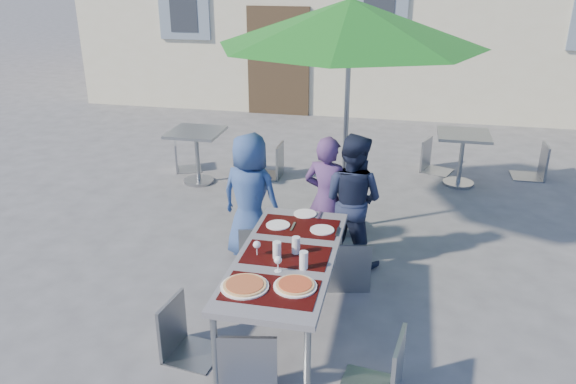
% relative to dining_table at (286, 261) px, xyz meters
% --- Properties ---
extents(ground, '(90.00, 90.00, 0.00)m').
position_rel_dining_table_xyz_m(ground, '(0.19, -0.04, -0.70)').
color(ground, '#4E4E51').
rests_on(ground, ground).
extents(dining_table, '(0.80, 1.85, 0.76)m').
position_rel_dining_table_xyz_m(dining_table, '(0.00, 0.00, 0.00)').
color(dining_table, '#4F4E53').
rests_on(dining_table, ground).
extents(pizza_near_left, '(0.36, 0.36, 0.03)m').
position_rel_dining_table_xyz_m(pizza_near_left, '(-0.20, -0.56, 0.07)').
color(pizza_near_left, white).
rests_on(pizza_near_left, dining_table).
extents(pizza_near_right, '(0.33, 0.33, 0.03)m').
position_rel_dining_table_xyz_m(pizza_near_right, '(0.17, -0.47, 0.07)').
color(pizza_near_right, white).
rests_on(pizza_near_right, dining_table).
extents(glassware, '(0.48, 0.38, 0.15)m').
position_rel_dining_table_xyz_m(glassware, '(0.03, -0.09, 0.13)').
color(glassware, silver).
rests_on(glassware, dining_table).
extents(place_settings, '(0.67, 0.53, 0.01)m').
position_rel_dining_table_xyz_m(place_settings, '(0.01, 0.62, 0.06)').
color(place_settings, white).
rests_on(place_settings, dining_table).
extents(child_0, '(0.76, 0.59, 1.39)m').
position_rel_dining_table_xyz_m(child_0, '(-0.67, 1.27, -0.00)').
color(child_0, '#2E4981').
rests_on(child_0, ground).
extents(child_1, '(0.58, 0.46, 1.39)m').
position_rel_dining_table_xyz_m(child_1, '(0.14, 1.34, -0.00)').
color(child_1, '#4E3266').
rests_on(child_1, ground).
extents(child_2, '(0.79, 0.63, 1.43)m').
position_rel_dining_table_xyz_m(child_2, '(0.39, 1.37, 0.02)').
color(child_2, '#1B223C').
rests_on(child_2, ground).
extents(chair_0, '(0.50, 0.50, 0.89)m').
position_rel_dining_table_xyz_m(chair_0, '(-0.55, 1.08, -0.18)').
color(chair_0, gray).
rests_on(chair_0, ground).
extents(chair_1, '(0.61, 0.61, 1.05)m').
position_rel_dining_table_xyz_m(chair_1, '(-0.08, 1.10, -0.07)').
color(chair_1, gray).
rests_on(chair_1, ground).
extents(chair_2, '(0.51, 0.52, 0.97)m').
position_rel_dining_table_xyz_m(chair_2, '(0.43, 0.84, -0.12)').
color(chair_2, gray).
rests_on(chair_2, ground).
extents(chair_3, '(0.46, 0.45, 0.92)m').
position_rel_dining_table_xyz_m(chair_3, '(-0.76, -0.47, -0.16)').
color(chair_3, gray).
rests_on(chair_3, ground).
extents(chair_4, '(0.49, 0.48, 0.97)m').
position_rel_dining_table_xyz_m(chair_4, '(0.86, -0.60, -0.13)').
color(chair_4, '#90979C').
rests_on(chair_4, ground).
extents(chair_5, '(0.51, 0.51, 0.98)m').
position_rel_dining_table_xyz_m(chair_5, '(-0.09, -0.93, -0.12)').
color(chair_5, gray).
rests_on(chair_5, ground).
extents(patio_umbrella, '(2.91, 2.91, 2.65)m').
position_rel_dining_table_xyz_m(patio_umbrella, '(0.22, 2.14, 1.70)').
color(patio_umbrella, '#999AA0').
rests_on(patio_umbrella, ground).
extents(cafe_table_0, '(0.73, 0.73, 0.78)m').
position_rel_dining_table_xyz_m(cafe_table_0, '(-2.03, 3.25, -0.15)').
color(cafe_table_0, '#999AA0').
rests_on(cafe_table_0, ground).
extents(bg_chair_l_0, '(0.50, 0.50, 0.85)m').
position_rel_dining_table_xyz_m(bg_chair_l_0, '(-2.46, 3.70, -0.20)').
color(bg_chair_l_0, gray).
rests_on(bg_chair_l_0, ground).
extents(bg_chair_r_0, '(0.43, 0.42, 0.96)m').
position_rel_dining_table_xyz_m(bg_chair_r_0, '(-1.02, 3.73, -0.13)').
color(bg_chair_r_0, gray).
rests_on(bg_chair_r_0, ground).
extents(cafe_table_1, '(0.72, 0.72, 0.77)m').
position_rel_dining_table_xyz_m(cafe_table_1, '(1.69, 3.97, -0.16)').
color(cafe_table_1, '#999AA0').
rests_on(cafe_table_1, ground).
extents(bg_chair_l_1, '(0.54, 0.54, 0.94)m').
position_rel_dining_table_xyz_m(bg_chair_l_1, '(1.31, 4.49, -0.15)').
color(bg_chair_l_1, gray).
rests_on(bg_chair_l_1, ground).
extents(bg_chair_r_1, '(0.45, 0.44, 0.99)m').
position_rel_dining_table_xyz_m(bg_chair_r_1, '(2.82, 4.50, -0.11)').
color(bg_chair_r_1, gray).
rests_on(bg_chair_r_1, ground).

